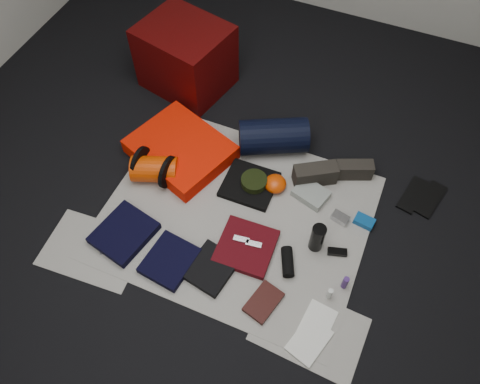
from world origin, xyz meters
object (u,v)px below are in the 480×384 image
at_px(stuff_sack, 155,169).
at_px(water_bottle, 317,238).
at_px(paperback_book, 263,302).
at_px(sleeping_pad, 181,149).
at_px(compact_camera, 340,218).
at_px(navy_duffel, 273,136).
at_px(red_cabinet, 186,57).

xyz_separation_m(stuff_sack, water_bottle, (1.12, -0.08, 0.02)).
bearing_deg(paperback_book, sleeping_pad, 154.55).
relative_size(sleeping_pad, stuff_sack, 2.12).
bearing_deg(compact_camera, sleeping_pad, -170.78).
bearing_deg(stuff_sack, sleeping_pad, 73.93).
height_order(navy_duffel, compact_camera, navy_duffel).
xyz_separation_m(sleeping_pad, stuff_sack, (-0.07, -0.23, 0.03)).
distance_m(red_cabinet, stuff_sack, 0.92).
xyz_separation_m(sleeping_pad, navy_duffel, (0.55, 0.30, 0.06)).
xyz_separation_m(red_cabinet, stuff_sack, (0.20, -0.88, -0.15)).
bearing_deg(red_cabinet, water_bottle, -22.97).
height_order(water_bottle, compact_camera, water_bottle).
xyz_separation_m(water_bottle, compact_camera, (0.09, 0.24, -0.08)).
relative_size(red_cabinet, navy_duffel, 1.30).
height_order(red_cabinet, water_bottle, red_cabinet).
relative_size(navy_duffel, compact_camera, 4.36).
bearing_deg(stuff_sack, water_bottle, -3.98).
xyz_separation_m(compact_camera, paperback_book, (-0.24, -0.69, -0.01)).
relative_size(red_cabinet, paperback_book, 2.71).
bearing_deg(navy_duffel, paperback_book, -98.48).
height_order(water_bottle, paperback_book, water_bottle).
xyz_separation_m(red_cabinet, navy_duffel, (0.82, -0.35, -0.12)).
bearing_deg(compact_camera, water_bottle, -96.96).
xyz_separation_m(red_cabinet, water_bottle, (1.32, -0.96, -0.13)).
bearing_deg(paperback_book, red_cabinet, 144.37).
distance_m(stuff_sack, compact_camera, 1.22).
height_order(sleeping_pad, navy_duffel, navy_duffel).
distance_m(red_cabinet, sleeping_pad, 0.73).
height_order(sleeping_pad, water_bottle, water_bottle).
bearing_deg(stuff_sack, navy_duffel, 40.63).
distance_m(sleeping_pad, stuff_sack, 0.24).
xyz_separation_m(navy_duffel, water_bottle, (0.50, -0.61, -0.01)).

